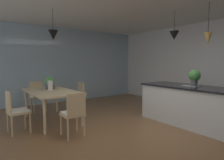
{
  "coord_description": "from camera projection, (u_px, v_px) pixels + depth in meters",
  "views": [
    {
      "loc": [
        2.79,
        -2.65,
        1.43
      ],
      "look_at": [
        -1.2,
        0.23,
        1.0
      ],
      "focal_mm": 31.03,
      "sensor_mm": 36.0,
      "label": 1
    }
  ],
  "objects": [
    {
      "name": "ground_plane",
      "position": [
        137.0,
        135.0,
        3.93
      ],
      "size": [
        10.0,
        8.4,
        0.04
      ],
      "primitive_type": "cube",
      "color": "brown"
    },
    {
      "name": "wall_back_kitchen",
      "position": [
        219.0,
        66.0,
        5.71
      ],
      "size": [
        10.0,
        0.12,
        2.7
      ],
      "primitive_type": "cube",
      "color": "white",
      "rests_on": "ground_plane"
    },
    {
      "name": "window_wall_left_glazing",
      "position": [
        61.0,
        65.0,
        7.08
      ],
      "size": [
        0.06,
        8.4,
        2.7
      ],
      "primitive_type": "cube",
      "color": "#9EB7C6",
      "rests_on": "ground_plane"
    },
    {
      "name": "dining_table",
      "position": [
        52.0,
        93.0,
        4.74
      ],
      "size": [
        1.78,
        1.0,
        0.76
      ],
      "color": "#D1B284",
      "rests_on": "ground_plane"
    },
    {
      "name": "chair_near_right",
      "position": [
        16.0,
        110.0,
        3.92
      ],
      "size": [
        0.43,
        0.43,
        0.87
      ],
      "color": "tan",
      "rests_on": "ground_plane"
    },
    {
      "name": "chair_far_left",
      "position": [
        77.0,
        96.0,
        5.58
      ],
      "size": [
        0.43,
        0.43,
        0.87
      ],
      "color": "tan",
      "rests_on": "ground_plane"
    },
    {
      "name": "chair_window_end",
      "position": [
        38.0,
        95.0,
        5.77
      ],
      "size": [
        0.41,
        0.41,
        0.87
      ],
      "color": "tan",
      "rests_on": "ground_plane"
    },
    {
      "name": "chair_kitchen_end",
      "position": [
        74.0,
        113.0,
        3.74
      ],
      "size": [
        0.4,
        0.4,
        0.87
      ],
      "color": "tan",
      "rests_on": "ground_plane"
    },
    {
      "name": "kitchen_island",
      "position": [
        187.0,
        104.0,
        4.55
      ],
      "size": [
        2.18,
        0.91,
        0.91
      ],
      "color": "silver",
      "rests_on": "ground_plane"
    },
    {
      "name": "pendant_over_table",
      "position": [
        53.0,
        35.0,
        4.57
      ],
      "size": [
        0.23,
        0.23,
        0.73
      ],
      "color": "black"
    },
    {
      "name": "pendant_over_island_main",
      "position": [
        174.0,
        35.0,
        4.75
      ],
      "size": [
        0.23,
        0.23,
        0.7
      ],
      "color": "black"
    },
    {
      "name": "pendant_over_island_aux",
      "position": [
        208.0,
        39.0,
        4.08
      ],
      "size": [
        0.16,
        0.16,
        0.89
      ],
      "color": "black"
    },
    {
      "name": "potted_plant_on_island",
      "position": [
        194.0,
        76.0,
        4.37
      ],
      "size": [
        0.26,
        0.26,
        0.38
      ],
      "color": "#4C4C51",
      "rests_on": "kitchen_island"
    },
    {
      "name": "potted_plant_on_table",
      "position": [
        50.0,
        83.0,
        5.0
      ],
      "size": [
        0.24,
        0.24,
        0.33
      ],
      "color": "#4C4C51",
      "rests_on": "dining_table"
    },
    {
      "name": "vase_on_dining_table",
      "position": [
        50.0,
        85.0,
        4.86
      ],
      "size": [
        0.12,
        0.12,
        0.23
      ],
      "color": "silver",
      "rests_on": "dining_table"
    }
  ]
}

